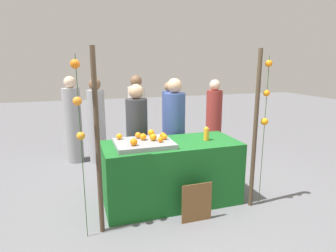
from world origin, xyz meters
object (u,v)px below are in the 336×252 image
Objects in this scene: orange_1 at (165,137)px; orange_0 at (134,142)px; juice_bottle at (206,134)px; stall_counter at (171,172)px; vendor_left at (137,141)px; vendor_right at (174,135)px; chalkboard_sign at (197,203)px.

orange_0 is at bearing -161.21° from orange_1.
orange_1 is at bearing 179.43° from juice_bottle.
stall_counter is 24.91× the size of orange_1.
juice_bottle is 0.12× the size of vendor_left.
vendor_right is (0.37, 0.66, -0.17)m from orange_1.
vendor_right is at bearing 83.70° from chalkboard_sign.
chalkboard_sign is (-0.38, -0.56, -0.71)m from juice_bottle.
juice_bottle reaches higher than stall_counter.
orange_1 is at bearing 112.58° from chalkboard_sign.
orange_0 is at bearing -104.62° from vendor_left.
orange_1 is 0.04× the size of vendor_right.
vendor_left reaches higher than chalkboard_sign.
orange_1 is 0.40× the size of juice_bottle.
stall_counter is 0.78m from vendor_right.
chalkboard_sign is at bearing -67.42° from orange_1.
juice_bottle is 0.11× the size of vendor_right.
vendor_right reaches higher than vendor_left.
vendor_right is at bearing 67.40° from stall_counter.
orange_0 reaches higher than stall_counter.
orange_0 is 0.06× the size of vendor_left.
juice_bottle is at bearing -37.81° from vendor_left.
juice_bottle is at bearing 7.89° from orange_0.
vendor_right is (0.82, 0.82, -0.18)m from orange_0.
vendor_left is at bearing -178.88° from vendor_right.
vendor_right reaches higher than chalkboard_sign.
orange_0 is at bearing -161.84° from stall_counter.
orange_1 is (-0.11, -0.03, 0.53)m from stall_counter.
stall_counter is 0.78m from vendor_left.
vendor_left is 0.61m from vendor_right.
vendor_left is at bearing 142.19° from juice_bottle.
chalkboard_sign is 1.35m from vendor_right.
juice_bottle is (0.61, -0.01, -0.01)m from orange_1.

